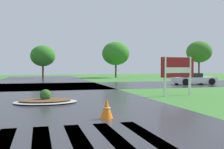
{
  "coord_description": "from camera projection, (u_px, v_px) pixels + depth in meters",
  "views": [
    {
      "loc": [
        -0.5,
        -2.79,
        1.82
      ],
      "look_at": [
        3.77,
        13.3,
        1.33
      ],
      "focal_mm": 44.37,
      "sensor_mm": 36.0,
      "label": 1
    }
  ],
  "objects": [
    {
      "name": "crosswalk_stripes",
      "position": [
        60.0,
        139.0,
        6.89
      ],
      "size": [
        4.95,
        3.22,
        0.01
      ],
      "color": "white",
      "rests_on": "ground"
    },
    {
      "name": "background_treeline",
      "position": [
        103.0,
        54.0,
        43.36
      ],
      "size": [
        43.73,
        6.0,
        6.06
      ],
      "color": "#4C3823",
      "rests_on": "ground"
    },
    {
      "name": "estate_billboard",
      "position": [
        178.0,
        69.0,
        17.12
      ],
      "size": [
        2.53,
        0.67,
        2.43
      ],
      "rotation": [
        0.0,
        0.0,
        3.37
      ],
      "color": "white",
      "rests_on": "ground"
    },
    {
      "name": "asphalt_cross_road",
      "position": [
        44.0,
        86.0,
        25.21
      ],
      "size": [
        90.0,
        9.98,
        0.01
      ],
      "primitive_type": "cube",
      "color": "#2B2B30",
      "rests_on": "ground"
    },
    {
      "name": "asphalt_roadway",
      "position": [
        50.0,
        106.0,
        12.54
      ],
      "size": [
        11.09,
        80.0,
        0.01
      ],
      "primitive_type": "cube",
      "color": "#2B2B30",
      "rests_on": "ground"
    },
    {
      "name": "traffic_cone",
      "position": [
        107.0,
        109.0,
        9.56
      ],
      "size": [
        0.45,
        0.45,
        0.7
      ],
      "color": "orange",
      "rests_on": "ground"
    },
    {
      "name": "car_white_sedan",
      "position": [
        193.0,
        79.0,
        27.87
      ],
      "size": [
        4.21,
        2.31,
        1.15
      ],
      "rotation": [
        0.0,
        0.0,
        -0.04
      ],
      "color": "silver",
      "rests_on": "ground"
    },
    {
      "name": "median_island",
      "position": [
        46.0,
        100.0,
        13.74
      ],
      "size": [
        3.12,
        2.2,
        0.68
      ],
      "color": "#9E9B93",
      "rests_on": "ground"
    }
  ]
}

